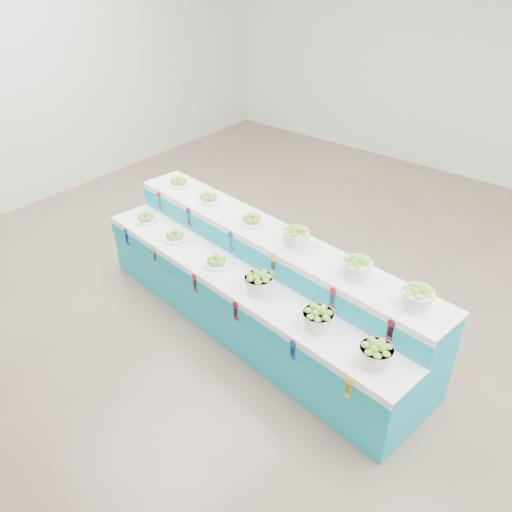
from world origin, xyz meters
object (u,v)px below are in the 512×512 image
basket_upper_right (417,297)px  plate_upper_mid (208,197)px  basket_lower_left (259,282)px  display_stand (256,285)px

basket_upper_right → plate_upper_mid: bearing=172.3°
basket_lower_left → basket_upper_right: 1.46m
basket_lower_left → plate_upper_mid: plate_upper_mid is taller
basket_lower_left → basket_upper_right: size_ratio=1.00×
display_stand → plate_upper_mid: 1.20m
plate_upper_mid → basket_upper_right: 2.67m
plate_upper_mid → display_stand: bearing=-21.1°
display_stand → plate_upper_mid: (-1.00, 0.38, 0.56)m
display_stand → basket_lower_left: display_stand is taller
plate_upper_mid → basket_lower_left: bearing=-28.0°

